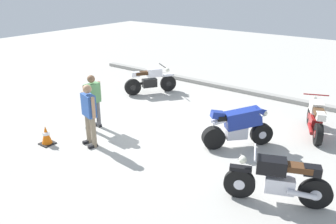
{
  "coord_description": "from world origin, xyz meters",
  "views": [
    {
      "loc": [
        5.75,
        -7.41,
        4.2
      ],
      "look_at": [
        0.48,
        -0.42,
        0.75
      ],
      "focal_mm": 36.12,
      "sensor_mm": 36.0,
      "label": 1
    }
  ],
  "objects_px": {
    "motorcycle_black_cruiser": "(278,180)",
    "traffic_cone": "(46,135)",
    "motorcycle_cream_vintage": "(315,119)",
    "person_in_green_shirt": "(93,99)",
    "motorcycle_blue_sportbike": "(239,126)",
    "motorcycle_silver_cruiser": "(150,80)",
    "person_in_blue_shirt": "(89,111)"
  },
  "relations": [
    {
      "from": "motorcycle_cream_vintage",
      "to": "motorcycle_black_cruiser",
      "type": "height_order",
      "value": "motorcycle_black_cruiser"
    },
    {
      "from": "person_in_blue_shirt",
      "to": "motorcycle_black_cruiser",
      "type": "bearing_deg",
      "value": 111.67
    },
    {
      "from": "person_in_green_shirt",
      "to": "person_in_blue_shirt",
      "type": "distance_m",
      "value": 1.08
    },
    {
      "from": "motorcycle_cream_vintage",
      "to": "traffic_cone",
      "type": "height_order",
      "value": "motorcycle_cream_vintage"
    },
    {
      "from": "traffic_cone",
      "to": "motorcycle_silver_cruiser",
      "type": "bearing_deg",
      "value": 96.48
    },
    {
      "from": "traffic_cone",
      "to": "person_in_blue_shirt",
      "type": "bearing_deg",
      "value": 35.0
    },
    {
      "from": "motorcycle_cream_vintage",
      "to": "person_in_green_shirt",
      "type": "distance_m",
      "value": 6.44
    },
    {
      "from": "motorcycle_cream_vintage",
      "to": "motorcycle_black_cruiser",
      "type": "relative_size",
      "value": 0.94
    },
    {
      "from": "motorcycle_blue_sportbike",
      "to": "traffic_cone",
      "type": "distance_m",
      "value": 5.19
    },
    {
      "from": "motorcycle_silver_cruiser",
      "to": "person_in_blue_shirt",
      "type": "bearing_deg",
      "value": -127.08
    },
    {
      "from": "motorcycle_silver_cruiser",
      "to": "motorcycle_black_cruiser",
      "type": "bearing_deg",
      "value": -87.76
    },
    {
      "from": "motorcycle_silver_cruiser",
      "to": "motorcycle_black_cruiser",
      "type": "relative_size",
      "value": 0.92
    },
    {
      "from": "motorcycle_blue_sportbike",
      "to": "motorcycle_black_cruiser",
      "type": "xyz_separation_m",
      "value": [
        1.72,
        -1.8,
        -0.07
      ]
    },
    {
      "from": "person_in_green_shirt",
      "to": "person_in_blue_shirt",
      "type": "xyz_separation_m",
      "value": [
        0.75,
        -0.78,
        0.03
      ]
    },
    {
      "from": "motorcycle_silver_cruiser",
      "to": "person_in_green_shirt",
      "type": "distance_m",
      "value": 3.74
    },
    {
      "from": "motorcycle_black_cruiser",
      "to": "traffic_cone",
      "type": "distance_m",
      "value": 6.06
    },
    {
      "from": "person_in_green_shirt",
      "to": "motorcycle_silver_cruiser",
      "type": "bearing_deg",
      "value": -78.08
    },
    {
      "from": "motorcycle_silver_cruiser",
      "to": "traffic_cone",
      "type": "xyz_separation_m",
      "value": [
        0.58,
        -5.11,
        -0.26
      ]
    },
    {
      "from": "person_in_blue_shirt",
      "to": "traffic_cone",
      "type": "bearing_deg",
      "value": -39.41
    },
    {
      "from": "person_in_green_shirt",
      "to": "traffic_cone",
      "type": "height_order",
      "value": "person_in_green_shirt"
    },
    {
      "from": "motorcycle_silver_cruiser",
      "to": "motorcycle_cream_vintage",
      "type": "distance_m",
      "value": 6.21
    },
    {
      "from": "motorcycle_blue_sportbike",
      "to": "person_in_green_shirt",
      "type": "height_order",
      "value": "person_in_green_shirt"
    },
    {
      "from": "motorcycle_cream_vintage",
      "to": "person_in_blue_shirt",
      "type": "xyz_separation_m",
      "value": [
        -4.62,
        -4.31,
        0.49
      ]
    },
    {
      "from": "traffic_cone",
      "to": "motorcycle_cream_vintage",
      "type": "bearing_deg",
      "value": 41.7
    },
    {
      "from": "motorcycle_black_cruiser",
      "to": "person_in_green_shirt",
      "type": "distance_m",
      "value": 5.69
    },
    {
      "from": "motorcycle_black_cruiser",
      "to": "person_in_blue_shirt",
      "type": "height_order",
      "value": "person_in_blue_shirt"
    },
    {
      "from": "person_in_blue_shirt",
      "to": "motorcycle_cream_vintage",
      "type": "bearing_deg",
      "value": 148.6
    },
    {
      "from": "person_in_blue_shirt",
      "to": "traffic_cone",
      "type": "xyz_separation_m",
      "value": [
        -1.01,
        -0.71,
        -0.71
      ]
    },
    {
      "from": "motorcycle_cream_vintage",
      "to": "person_in_green_shirt",
      "type": "height_order",
      "value": "person_in_green_shirt"
    },
    {
      "from": "person_in_green_shirt",
      "to": "person_in_blue_shirt",
      "type": "bearing_deg",
      "value": 132.83
    },
    {
      "from": "motorcycle_silver_cruiser",
      "to": "traffic_cone",
      "type": "relative_size",
      "value": 3.43
    },
    {
      "from": "motorcycle_blue_sportbike",
      "to": "motorcycle_cream_vintage",
      "type": "relative_size",
      "value": 0.84
    }
  ]
}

